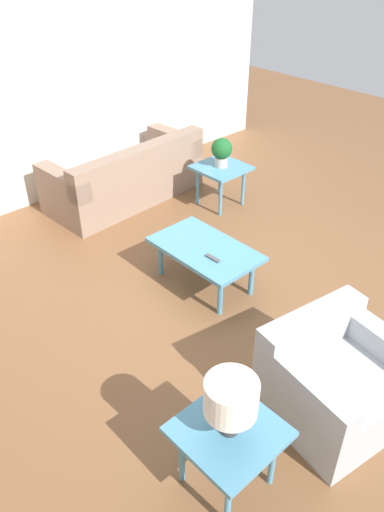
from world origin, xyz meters
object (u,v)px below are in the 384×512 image
side_table_lamp (228,437)px  coffee_table (205,251)px  potted_plant (222,151)px  sofa (127,178)px  table_lamp (231,399)px  side_table_plant (221,172)px  armchair (334,380)px

side_table_lamp → coffee_table: bearing=-40.1°
potted_plant → sofa: bearing=40.7°
table_lamp → side_table_plant: bearing=-44.8°
side_table_lamp → potted_plant: size_ratio=1.66×
armchair → table_lamp: size_ratio=2.55×
armchair → potted_plant: (2.82, -1.69, 0.42)m
sofa → table_lamp: bearing=59.1°
side_table_plant → side_table_lamp: (-2.70, 2.68, 0.00)m
armchair → coffee_table: size_ratio=0.98×
side_table_lamp → potted_plant: 3.81m
side_table_lamp → potted_plant: bearing=-44.8°
armchair → side_table_lamp: 1.00m
armchair → table_lamp: (0.12, 0.98, 0.49)m
sofa → potted_plant: size_ratio=5.74×
sofa → side_table_lamp: bearing=59.1°
armchair → side_table_plant: (2.82, -1.69, 0.15)m
potted_plant → armchair: bearing=149.0°
sofa → potted_plant: 1.27m
table_lamp → side_table_lamp: bearing=-90.0°
side_table_lamp → table_lamp: bearing=90.0°
sofa → side_table_lamp: 4.08m
potted_plant → side_table_plant: bearing=0.0°
coffee_table → armchair: bearing=167.6°
coffee_table → side_table_plant: size_ratio=1.78×
coffee_table → side_table_plant: 1.69m
sofa → coffee_table: size_ratio=1.94×
armchair → table_lamp: 1.11m
side_table_plant → potted_plant: bearing=180.0°
side_table_plant → table_lamp: (-2.70, 2.68, 0.34)m
table_lamp → armchair: bearing=-96.8°
side_table_plant → potted_plant: 0.27m
coffee_table → side_table_lamp: side_table_lamp is taller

